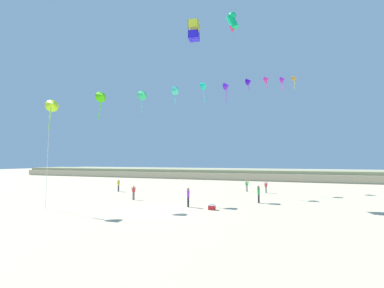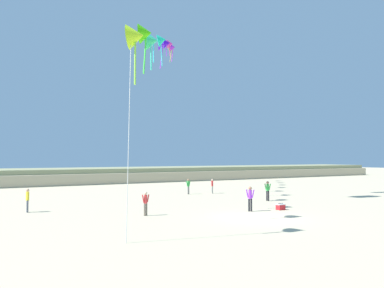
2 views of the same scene
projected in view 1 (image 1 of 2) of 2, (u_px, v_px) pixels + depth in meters
name	position (u px, v px, depth m)	size (l,w,h in m)	color
ground_plane	(160.00, 211.00, 21.06)	(240.00, 240.00, 0.00)	#C1B28E
dune_ridge	(241.00, 174.00, 58.85)	(120.00, 12.32, 2.10)	tan
person_near_left	(188.00, 196.00, 22.97)	(0.46, 0.50, 1.70)	black
person_near_right	(266.00, 186.00, 32.92)	(0.46, 0.37, 1.48)	gray
person_mid_center	(259.00, 193.00, 25.15)	(0.33, 0.56, 1.66)	black
person_far_left	(247.00, 185.00, 34.35)	(0.54, 0.21, 1.52)	gray
person_far_right	(119.00, 185.00, 34.53)	(0.22, 0.56, 1.59)	#474C56
person_far_center	(134.00, 191.00, 27.17)	(0.53, 0.21, 1.52)	#726656
kite_banner_string	(217.00, 86.00, 35.25)	(22.28, 35.81, 20.25)	#B8F11E
large_kite_low_lead	(232.00, 22.00, 31.26)	(1.65, 1.15, 2.57)	#0BC26D
large_kite_mid_trail	(194.00, 31.00, 30.48)	(1.39, 1.39, 2.27)	#2018E6
beach_cooler	(212.00, 207.00, 21.63)	(0.58, 0.41, 0.46)	red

